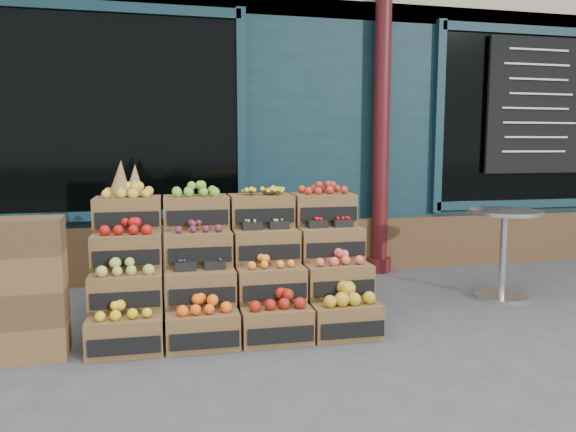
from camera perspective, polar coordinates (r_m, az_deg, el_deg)
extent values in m
plane|color=#434346|center=(4.28, 4.96, -12.46)|extent=(60.00, 60.00, 0.00)
cube|color=#0D262E|center=(9.15, -5.68, 13.25)|extent=(12.00, 6.00, 4.80)
cube|color=#0D262E|center=(6.20, -1.65, 7.81)|extent=(12.00, 0.12, 3.00)
cube|color=#4E351F|center=(6.24, -1.47, -3.28)|extent=(12.00, 0.18, 0.60)
cube|color=black|center=(6.00, -16.84, 9.90)|extent=(2.40, 0.06, 2.00)
cube|color=black|center=(7.50, 23.44, 9.04)|extent=(2.40, 0.06, 2.00)
cylinder|color=#440F12|center=(6.38, 9.46, 8.59)|extent=(0.18, 0.18, 3.20)
cube|color=black|center=(7.45, 23.87, 10.19)|extent=(1.30, 0.04, 1.60)
cube|color=brown|center=(4.17, -16.18, -11.40)|extent=(0.53, 0.37, 0.26)
cube|color=black|center=(4.00, -16.37, -12.61)|extent=(0.47, 0.03, 0.12)
cube|color=yellow|center=(4.12, -16.27, -9.15)|extent=(0.42, 0.28, 0.08)
cube|color=brown|center=(4.16, -8.68, -11.22)|extent=(0.53, 0.37, 0.26)
cube|color=black|center=(3.99, -8.52, -12.43)|extent=(0.47, 0.03, 0.12)
cube|color=#FC5D0F|center=(4.11, -8.73, -8.92)|extent=(0.42, 0.28, 0.09)
cube|color=brown|center=(4.22, -1.29, -10.87)|extent=(0.53, 0.37, 0.26)
cube|color=black|center=(4.05, -0.78, -12.04)|extent=(0.47, 0.03, 0.12)
cube|color=maroon|center=(4.17, -1.30, -8.55)|extent=(0.42, 0.28, 0.10)
cube|color=brown|center=(4.35, 5.77, -10.37)|extent=(0.53, 0.37, 0.26)
cube|color=black|center=(4.18, 6.56, -11.46)|extent=(0.47, 0.03, 0.12)
cube|color=gold|center=(4.29, 5.80, -7.97)|extent=(0.42, 0.28, 0.12)
cube|color=brown|center=(4.31, -16.09, -7.23)|extent=(0.53, 0.37, 0.26)
cube|color=black|center=(4.13, -16.27, -8.23)|extent=(0.47, 0.03, 0.12)
cube|color=#A3AB49|center=(4.27, -16.17, -4.99)|extent=(0.42, 0.28, 0.09)
cube|color=brown|center=(4.30, -8.92, -7.05)|extent=(0.53, 0.37, 0.26)
cube|color=black|center=(4.12, -8.77, -8.05)|extent=(0.47, 0.03, 0.12)
cube|color=#23264B|center=(4.27, -8.96, -5.18)|extent=(0.42, 0.28, 0.03)
cube|color=brown|center=(4.36, -1.83, -6.77)|extent=(0.53, 0.37, 0.26)
cube|color=black|center=(4.18, -1.37, -7.74)|extent=(0.47, 0.03, 0.12)
cube|color=orange|center=(4.32, -1.84, -4.67)|extent=(0.42, 0.28, 0.07)
cube|color=brown|center=(4.48, 4.96, -6.41)|extent=(0.53, 0.37, 0.26)
cube|color=black|center=(4.31, 5.69, -7.32)|extent=(0.47, 0.03, 0.12)
cube|color=#E95344|center=(4.44, 4.98, -4.28)|extent=(0.42, 0.28, 0.08)
cube|color=brown|center=(4.46, -16.01, -3.33)|extent=(0.53, 0.37, 0.26)
cube|color=black|center=(4.28, -16.17, -4.13)|extent=(0.47, 0.03, 0.12)
cube|color=#AA120D|center=(4.44, -16.09, -1.15)|extent=(0.42, 0.28, 0.09)
cube|color=brown|center=(4.46, -9.13, -3.16)|extent=(0.53, 0.37, 0.26)
cube|color=black|center=(4.27, -9.00, -3.95)|extent=(0.47, 0.03, 0.12)
cube|color=#591D38|center=(4.43, -9.17, -1.11)|extent=(0.42, 0.28, 0.07)
cube|color=brown|center=(4.51, -2.33, -2.94)|extent=(0.53, 0.37, 0.26)
cube|color=black|center=(4.33, -1.91, -3.71)|extent=(0.47, 0.03, 0.12)
cube|color=#90B857|center=(4.49, -2.34, -1.14)|extent=(0.42, 0.28, 0.03)
cube|color=brown|center=(4.63, 4.21, -2.69)|extent=(0.53, 0.37, 0.26)
cube|color=black|center=(4.45, 4.89, -3.43)|extent=(0.47, 0.03, 0.12)
cube|color=#AD0C12|center=(4.61, 4.23, -0.90)|extent=(0.42, 0.28, 0.03)
cube|color=brown|center=(4.64, -15.93, 0.28)|extent=(0.53, 0.37, 0.26)
cube|color=black|center=(4.46, -16.09, -0.34)|extent=(0.47, 0.03, 0.12)
cube|color=gold|center=(4.62, -16.01, 2.40)|extent=(0.42, 0.28, 0.09)
cube|color=brown|center=(4.63, -9.33, 0.46)|extent=(0.53, 0.37, 0.26)
cube|color=black|center=(4.45, -9.21, -0.16)|extent=(0.47, 0.03, 0.12)
cube|color=#6AB32E|center=(4.62, -9.37, 2.58)|extent=(0.42, 0.28, 0.09)
cube|color=brown|center=(4.69, -2.79, 0.62)|extent=(0.53, 0.37, 0.26)
cube|color=black|center=(4.50, -2.40, 0.02)|extent=(0.47, 0.03, 0.12)
cube|color=gold|center=(4.67, -2.80, 2.67)|extent=(0.42, 0.28, 0.08)
cube|color=brown|center=(4.80, 3.52, 0.77)|extent=(0.53, 0.37, 0.26)
cube|color=black|center=(4.62, 4.15, 0.19)|extent=(0.47, 0.03, 0.12)
cube|color=#A82F1D|center=(4.78, 3.54, 2.76)|extent=(0.42, 0.28, 0.08)
cube|color=#4E351F|center=(4.39, -5.31, -10.18)|extent=(2.13, 0.43, 0.26)
cube|color=#4E351F|center=(4.56, -5.65, -7.83)|extent=(2.13, 0.43, 0.51)
cube|color=#4E351F|center=(4.74, -5.96, -5.65)|extent=(2.13, 0.43, 0.77)
cone|color=olive|center=(4.62, -16.67, 3.68)|extent=(0.18, 0.18, 0.30)
cone|color=olive|center=(4.66, -15.30, 3.51)|extent=(0.16, 0.16, 0.26)
cube|color=brown|center=(4.28, -24.63, -11.40)|extent=(0.49, 0.35, 0.24)
cube|color=#4E351F|center=(4.22, -24.80, -8.31)|extent=(0.49, 0.35, 0.24)
cube|color=brown|center=(4.16, -24.98, -5.12)|extent=(0.49, 0.35, 0.24)
cube|color=#4E351F|center=(4.12, -25.16, -1.86)|extent=(0.49, 0.35, 0.24)
cylinder|color=silver|center=(5.72, 20.81, -7.64)|extent=(0.49, 0.49, 0.03)
cylinder|color=silver|center=(5.64, 20.99, -3.76)|extent=(0.07, 0.07, 0.80)
cylinder|color=silver|center=(5.58, 21.18, 0.39)|extent=(0.67, 0.67, 0.03)
imported|color=#19572B|center=(6.68, -14.80, 2.51)|extent=(0.74, 0.56, 1.83)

